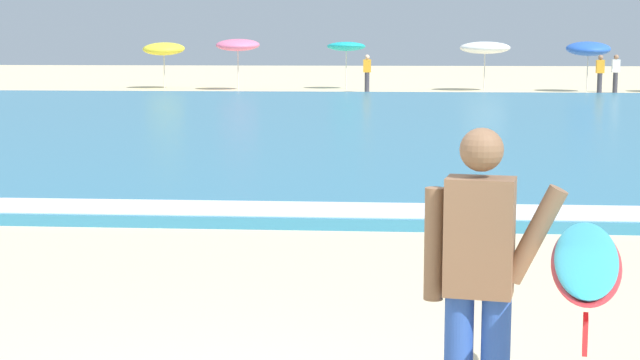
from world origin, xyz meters
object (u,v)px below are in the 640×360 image
at_px(beach_umbrella_4, 588,49).
at_px(beach_umbrella_1, 238,45).
at_px(beach_umbrella_2, 346,46).
at_px(beachgoer_near_row_mid, 616,72).
at_px(surfer_with_board, 532,268).
at_px(beach_umbrella_0, 164,49).
at_px(beach_umbrella_3, 485,48).
at_px(beachgoer_near_row_left, 600,73).
at_px(beachgoer_near_row_right, 367,72).

bearing_deg(beach_umbrella_4, beach_umbrella_1, 178.58).
height_order(beach_umbrella_2, beachgoer_near_row_mid, beach_umbrella_2).
distance_m(surfer_with_board, beach_umbrella_0, 40.57).
xyz_separation_m(surfer_with_board, beachgoer_near_row_mid, (8.44, 36.84, -0.19)).
relative_size(beach_umbrella_2, beach_umbrella_3, 0.98).
height_order(beach_umbrella_1, beach_umbrella_2, beach_umbrella_1).
bearing_deg(beachgoer_near_row_left, beach_umbrella_3, 153.82).
xyz_separation_m(surfer_with_board, beach_umbrella_4, (7.40, 37.46, 0.78)).
bearing_deg(beach_umbrella_0, beach_umbrella_3, -3.67).
height_order(beach_umbrella_0, beachgoer_near_row_right, beach_umbrella_0).
relative_size(beach_umbrella_1, beach_umbrella_2, 1.07).
bearing_deg(beachgoer_near_row_left, surfer_with_board, -101.97).
distance_m(beach_umbrella_4, beachgoer_near_row_left, 1.87).
xyz_separation_m(surfer_with_board, beach_umbrella_1, (-7.61, 37.83, 0.93)).
bearing_deg(beach_umbrella_2, beachgoer_near_row_mid, -11.63).
height_order(beach_umbrella_4, beachgoer_near_row_left, beach_umbrella_4).
distance_m(beach_umbrella_1, beachgoer_near_row_left, 15.38).
xyz_separation_m(beachgoer_near_row_mid, beachgoer_near_row_right, (-10.34, -0.67, 0.00)).
height_order(beach_umbrella_1, beach_umbrella_3, beach_umbrella_1).
bearing_deg(beachgoer_near_row_mid, beach_umbrella_4, 149.18).
bearing_deg(beach_umbrella_0, surfer_with_board, -74.00).
bearing_deg(beachgoer_near_row_right, beach_umbrella_0, 163.07).
bearing_deg(beach_umbrella_3, beach_umbrella_4, -8.16).
distance_m(beach_umbrella_3, beachgoer_near_row_left, 5.08).
relative_size(surfer_with_board, beachgoer_near_row_right, 1.66).
distance_m(beachgoer_near_row_left, beachgoer_near_row_right, 9.50).
distance_m(surfer_with_board, beachgoer_near_row_mid, 37.79).
distance_m(beach_umbrella_0, beach_umbrella_4, 18.65).
xyz_separation_m(surfer_with_board, beachgoer_near_row_left, (7.61, 35.87, -0.19)).
bearing_deg(beachgoer_near_row_mid, beach_umbrella_0, 173.74).
height_order(beach_umbrella_1, beachgoer_near_row_left, beach_umbrella_1).
bearing_deg(beachgoer_near_row_right, beachgoer_near_row_mid, 3.73).
xyz_separation_m(beach_umbrella_0, beach_umbrella_4, (18.58, -1.53, 0.03)).
xyz_separation_m(beachgoer_near_row_left, beachgoer_near_row_mid, (0.84, 0.97, 0.00)).
relative_size(beach_umbrella_0, beach_umbrella_3, 0.98).
bearing_deg(beach_umbrella_1, beachgoer_near_row_right, -16.26).
height_order(beach_umbrella_3, beach_umbrella_4, beach_umbrella_4).
bearing_deg(beachgoer_near_row_right, beachgoer_near_row_left, -1.75).
bearing_deg(beachgoer_near_row_left, beachgoer_near_row_mid, 49.10).
relative_size(surfer_with_board, beach_umbrella_1, 1.15).
distance_m(beach_umbrella_1, beach_umbrella_2, 4.88).
height_order(surfer_with_board, beachgoer_near_row_mid, surfer_with_board).
height_order(beach_umbrella_0, beachgoer_near_row_mid, beach_umbrella_0).
bearing_deg(beach_umbrella_2, beach_umbrella_4, -9.44).
xyz_separation_m(beach_umbrella_2, beachgoer_near_row_right, (1.03, -3.01, -1.05)).
relative_size(beach_umbrella_0, beachgoer_near_row_mid, 1.36).
xyz_separation_m(surfer_with_board, beach_umbrella_3, (3.13, 38.07, 0.81)).
relative_size(beach_umbrella_3, beachgoer_near_row_left, 1.38).
height_order(surfer_with_board, beach_umbrella_1, beach_umbrella_1).
bearing_deg(beach_umbrella_4, beach_umbrella_0, 175.29).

